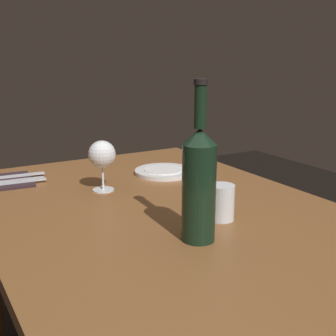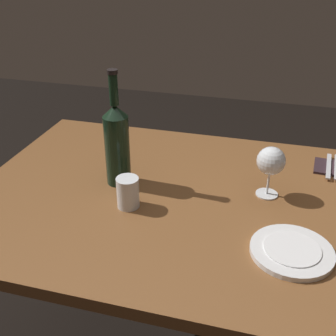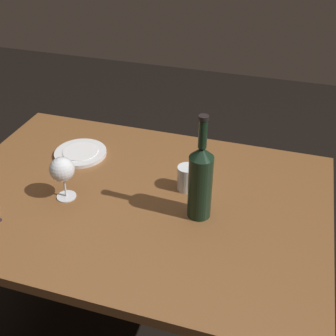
# 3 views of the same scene
# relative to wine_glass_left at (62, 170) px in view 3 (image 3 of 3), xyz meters

# --- Properties ---
(ground_plane) EXTENTS (6.00, 6.00, 0.00)m
(ground_plane) POSITION_rel_wine_glass_left_xyz_m (-0.22, -0.07, -0.85)
(ground_plane) COLOR black
(dining_table) EXTENTS (1.30, 0.90, 0.74)m
(dining_table) POSITION_rel_wine_glass_left_xyz_m (-0.22, -0.07, -0.20)
(dining_table) COLOR brown
(dining_table) RESTS_ON ground
(wine_glass_left) EXTENTS (0.08, 0.08, 0.16)m
(wine_glass_left) POSITION_rel_wine_glass_left_xyz_m (0.00, 0.00, 0.00)
(wine_glass_left) COLOR white
(wine_glass_left) RESTS_ON dining_table
(wine_bottle) EXTENTS (0.08, 0.08, 0.36)m
(wine_bottle) POSITION_rel_wine_glass_left_xyz_m (-0.45, -0.04, 0.03)
(wine_bottle) COLOR black
(wine_bottle) RESTS_ON dining_table
(water_tumbler) EXTENTS (0.06, 0.06, 0.09)m
(water_tumbler) POSITION_rel_wine_glass_left_xyz_m (-0.38, -0.17, -0.07)
(water_tumbler) COLOR white
(water_tumbler) RESTS_ON dining_table
(dinner_plate) EXTENTS (0.20, 0.20, 0.02)m
(dinner_plate) POSITION_rel_wine_glass_left_xyz_m (0.08, -0.26, -0.10)
(dinner_plate) COLOR white
(dinner_plate) RESTS_ON dining_table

